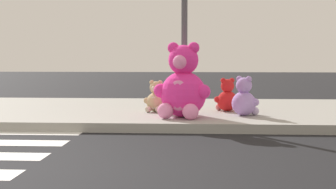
{
  "coord_description": "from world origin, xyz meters",
  "views": [
    {
      "loc": [
        1.28,
        -4.58,
        1.2
      ],
      "look_at": [
        0.76,
        3.6,
        0.55
      ],
      "focal_mm": 53.74,
      "sensor_mm": 36.0,
      "label": 1
    }
  ],
  "objects_px": {
    "sign_pole": "(184,18)",
    "plush_red": "(227,98)",
    "plush_pink_large": "(183,87)",
    "plush_tan": "(156,99)",
    "plush_lavender": "(244,100)"
  },
  "relations": [
    {
      "from": "sign_pole",
      "to": "plush_red",
      "type": "bearing_deg",
      "value": 26.34
    },
    {
      "from": "plush_pink_large",
      "to": "plush_tan",
      "type": "relative_size",
      "value": 2.16
    },
    {
      "from": "plush_red",
      "to": "plush_lavender",
      "type": "relative_size",
      "value": 0.91
    },
    {
      "from": "sign_pole",
      "to": "plush_tan",
      "type": "relative_size",
      "value": 5.47
    },
    {
      "from": "plush_red",
      "to": "plush_tan",
      "type": "distance_m",
      "value": 1.33
    },
    {
      "from": "sign_pole",
      "to": "plush_tan",
      "type": "height_order",
      "value": "sign_pole"
    },
    {
      "from": "plush_tan",
      "to": "plush_pink_large",
      "type": "bearing_deg",
      "value": -55.84
    },
    {
      "from": "plush_lavender",
      "to": "plush_tan",
      "type": "xyz_separation_m",
      "value": [
        -1.58,
        0.45,
        -0.04
      ]
    },
    {
      "from": "plush_red",
      "to": "plush_lavender",
      "type": "bearing_deg",
      "value": -68.14
    },
    {
      "from": "plush_tan",
      "to": "sign_pole",
      "type": "bearing_deg",
      "value": -19.08
    },
    {
      "from": "sign_pole",
      "to": "plush_red",
      "type": "distance_m",
      "value": 1.69
    },
    {
      "from": "sign_pole",
      "to": "plush_tan",
      "type": "distance_m",
      "value": 1.57
    },
    {
      "from": "sign_pole",
      "to": "plush_pink_large",
      "type": "bearing_deg",
      "value": -90.74
    },
    {
      "from": "sign_pole",
      "to": "plush_lavender",
      "type": "bearing_deg",
      "value": -14.47
    },
    {
      "from": "sign_pole",
      "to": "plush_lavender",
      "type": "height_order",
      "value": "sign_pole"
    }
  ]
}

